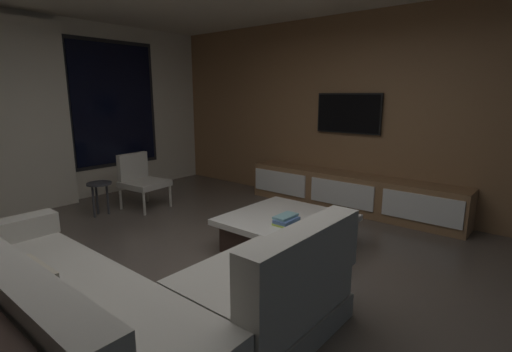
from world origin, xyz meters
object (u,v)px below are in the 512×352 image
at_px(coffee_table, 287,233).
at_px(book_stack_on_coffee_table, 286,220).
at_px(accent_chair_near_window, 140,178).
at_px(side_stool, 99,189).
at_px(sectional_couch, 118,305).
at_px(mounted_tv, 348,113).
at_px(media_console, 352,193).

bearing_deg(coffee_table, book_stack_on_coffee_table, -146.43).
height_order(accent_chair_near_window, side_stool, accent_chair_near_window).
height_order(coffee_table, side_stool, side_stool).
relative_size(coffee_table, side_stool, 2.52).
height_order(sectional_couch, accent_chair_near_window, sectional_couch).
xyz_separation_m(sectional_couch, mounted_tv, (3.85, 0.35, 1.06)).
bearing_deg(accent_chair_near_window, mounted_tv, -48.54).
xyz_separation_m(side_stool, media_console, (2.37, -2.51, -0.12)).
height_order(book_stack_on_coffee_table, side_stool, side_stool).
height_order(sectional_couch, side_stool, sectional_couch).
distance_m(sectional_couch, mounted_tv, 4.01).
distance_m(coffee_table, media_console, 1.70).
height_order(sectional_couch, mounted_tv, mounted_tv).
xyz_separation_m(book_stack_on_coffee_table, accent_chair_near_window, (0.08, 2.62, 0.04)).
bearing_deg(side_stool, sectional_couch, -116.01).
xyz_separation_m(sectional_couch, accent_chair_near_window, (1.89, 2.58, 0.14)).
bearing_deg(media_console, sectional_couch, -177.55).
relative_size(coffee_table, media_console, 0.37).
xyz_separation_m(coffee_table, book_stack_on_coffee_table, (-0.17, -0.11, 0.21)).
relative_size(sectional_couch, mounted_tv, 2.60).
xyz_separation_m(sectional_couch, coffee_table, (1.97, 0.07, -0.10)).
height_order(book_stack_on_coffee_table, media_console, media_console).
bearing_deg(sectional_couch, mounted_tv, 5.26).
bearing_deg(accent_chair_near_window, book_stack_on_coffee_table, -91.69).
bearing_deg(sectional_couch, coffee_table, 2.06).
bearing_deg(mounted_tv, side_stool, 137.83).
distance_m(coffee_table, mounted_tv, 2.23).
relative_size(accent_chair_near_window, mounted_tv, 0.81).
bearing_deg(mounted_tv, media_console, -132.43).
height_order(coffee_table, book_stack_on_coffee_table, book_stack_on_coffee_table).
relative_size(sectional_couch, side_stool, 5.43).
distance_m(accent_chair_near_window, mounted_tv, 3.11).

